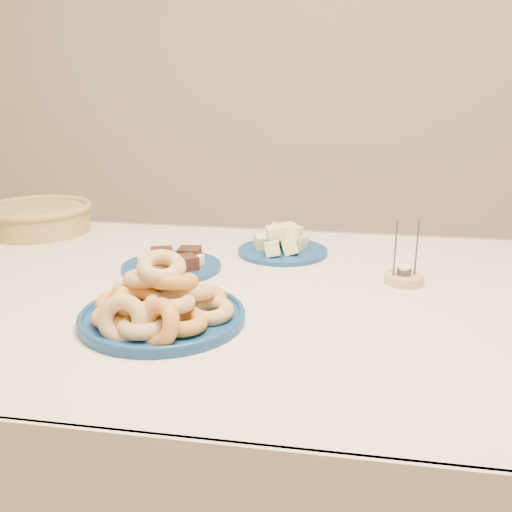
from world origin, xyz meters
name	(u,v)px	position (x,y,z in m)	size (l,w,h in m)	color
dining_table	(260,335)	(0.00, 0.00, 0.64)	(1.71, 1.11, 0.75)	brown
donut_platter	(161,306)	(-0.16, -0.20, 0.79)	(0.38, 0.38, 0.15)	navy
melon_plate	(283,245)	(0.01, 0.30, 0.77)	(0.25, 0.25, 0.09)	navy
brownie_plate	(172,264)	(-0.24, 0.12, 0.76)	(0.33, 0.33, 0.04)	navy
wicker_basket	(38,217)	(-0.76, 0.40, 0.80)	(0.37, 0.37, 0.09)	olive
candle_holder	(404,277)	(0.32, 0.11, 0.76)	(0.12, 0.12, 0.15)	tan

